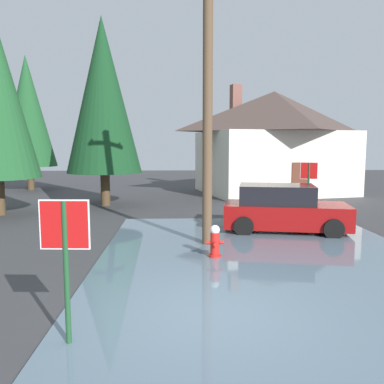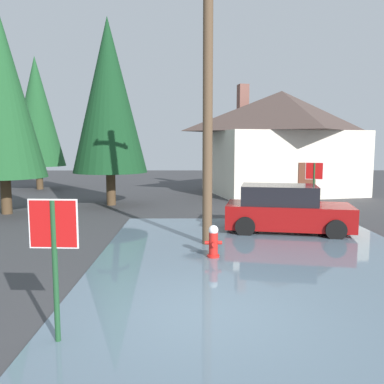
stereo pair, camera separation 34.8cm
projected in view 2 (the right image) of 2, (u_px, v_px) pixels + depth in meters
name	position (u px, v px, depth m)	size (l,w,h in m)	color
ground_plane	(207.00, 319.00, 6.79)	(80.00, 80.00, 0.10)	#38383A
flood_puddle	(270.00, 270.00, 9.25)	(8.43, 12.83, 0.05)	slate
lane_stop_bar	(184.00, 363.00, 5.32)	(3.14, 0.30, 0.01)	silver
stop_sign_near	(54.00, 242.00, 5.66)	(0.71, 0.08, 2.15)	#1E4C28
fire_hydrant	(213.00, 242.00, 10.17)	(0.44, 0.38, 0.88)	red
utility_pole	(208.00, 102.00, 11.12)	(1.60, 0.28, 7.89)	brown
stop_sign_far	(314.00, 177.00, 16.91)	(0.69, 0.27, 2.19)	#1E4C28
house	(281.00, 141.00, 24.07)	(10.07, 8.79, 6.62)	silver
parked_car	(286.00, 210.00, 13.30)	(4.34, 2.63, 1.58)	maroon
pine_tree_tall_left	(109.00, 96.00, 18.87)	(3.56, 3.56, 8.89)	#4C3823
pine_tree_mid_left	(1.00, 92.00, 16.37)	(3.45, 3.45, 8.64)	#4C3823
pine_tree_short_left	(37.00, 112.00, 25.88)	(3.45, 3.45, 8.63)	#4C3823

